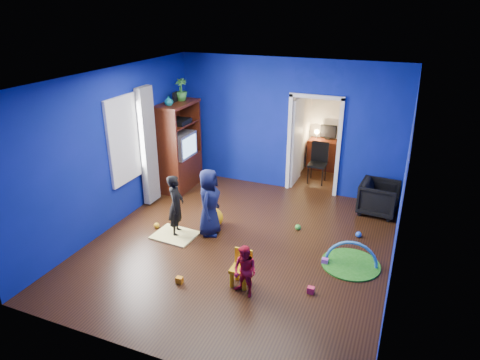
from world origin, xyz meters
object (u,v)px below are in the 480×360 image
at_px(folding_chair, 317,164).
at_px(hopper_ball, 213,218).
at_px(child_navy, 209,202).
at_px(play_mat, 350,264).
at_px(tv_armoire, 179,146).
at_px(study_desk, 326,155).
at_px(armchair, 379,198).
at_px(vase, 169,101).
at_px(child_black, 176,205).
at_px(kid_chair, 241,270).
at_px(crt_tv, 180,145).
at_px(toddler_red, 245,271).

bearing_deg(folding_chair, hopper_ball, -114.64).
xyz_separation_m(child_navy, play_mat, (2.56, -0.06, -0.62)).
bearing_deg(tv_armoire, study_desk, 40.49).
relative_size(armchair, child_navy, 0.58).
xyz_separation_m(vase, tv_armoire, (0.00, 0.30, -1.08)).
relative_size(hopper_ball, play_mat, 0.39).
distance_m(child_black, kid_chair, 1.95).
bearing_deg(study_desk, crt_tv, -139.11).
bearing_deg(child_navy, kid_chair, -147.63).
bearing_deg(child_black, hopper_ball, -63.95).
bearing_deg(toddler_red, tv_armoire, 151.25).
xyz_separation_m(kid_chair, study_desk, (0.16, 5.29, 0.12)).
bearing_deg(kid_chair, study_desk, 87.47).
distance_m(child_navy, folding_chair, 3.37).
xyz_separation_m(child_navy, vase, (-1.56, 1.37, 1.43)).
height_order(vase, kid_chair, vase).
relative_size(crt_tv, hopper_ball, 1.88).
relative_size(child_navy, folding_chair, 1.37).
relative_size(toddler_red, kid_chair, 1.59).
relative_size(armchair, crt_tv, 1.05).
distance_m(child_black, vase, 2.41).
height_order(toddler_red, play_mat, toddler_red).
bearing_deg(play_mat, vase, 160.86).
relative_size(vase, tv_armoire, 0.10).
relative_size(play_mat, folding_chair, 1.03).
bearing_deg(toddler_red, hopper_ball, 146.98).
bearing_deg(play_mat, child_black, -176.75).
bearing_deg(crt_tv, vase, -97.59).
bearing_deg(toddler_red, child_navy, 150.46).
height_order(kid_chair, play_mat, kid_chair).
bearing_deg(child_black, child_navy, -84.89).
bearing_deg(folding_chair, toddler_red, -90.13).
height_order(child_navy, study_desk, child_navy).
relative_size(child_black, vase, 5.92).
height_order(armchair, tv_armoire, tv_armoire).
bearing_deg(play_mat, armchair, 84.50).
relative_size(armchair, kid_chair, 1.47).
relative_size(tv_armoire, crt_tv, 2.80).
height_order(hopper_ball, folding_chair, folding_chair).
distance_m(armchair, study_desk, 2.55).
bearing_deg(study_desk, tv_armoire, -139.51).
height_order(vase, crt_tv, vase).
distance_m(child_navy, crt_tv, 2.29).
height_order(armchair, study_desk, study_desk).
relative_size(vase, play_mat, 0.21).
xyz_separation_m(child_navy, study_desk, (1.26, 4.08, -0.25)).
xyz_separation_m(toddler_red, vase, (-2.81, 2.78, 1.66)).
relative_size(tv_armoire, study_desk, 2.23).
bearing_deg(tv_armoire, crt_tv, 0.00).
bearing_deg(kid_chair, child_navy, 131.47).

